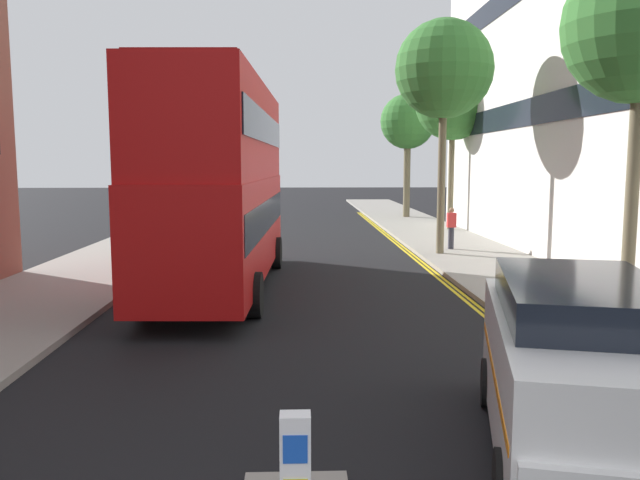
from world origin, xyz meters
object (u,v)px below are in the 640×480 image
(keep_left_bollard, at_px, (295,478))
(pedestrian_far, at_px, (451,227))
(double_decker_bus_away, at_px, (221,179))
(taxi_minivan, at_px, (581,373))

(keep_left_bollard, relative_size, pedestrian_far, 0.69)
(keep_left_bollard, bearing_deg, pedestrian_far, 72.23)
(keep_left_bollard, distance_m, double_decker_bus_away, 12.24)
(double_decker_bus_away, bearing_deg, taxi_minivan, -62.99)
(pedestrian_far, bearing_deg, keep_left_bollard, -107.77)
(keep_left_bollard, bearing_deg, taxi_minivan, 23.41)
(keep_left_bollard, bearing_deg, double_decker_bus_away, 99.91)
(keep_left_bollard, height_order, pedestrian_far, pedestrian_far)
(double_decker_bus_away, height_order, taxi_minivan, double_decker_bus_away)
(keep_left_bollard, relative_size, double_decker_bus_away, 0.10)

